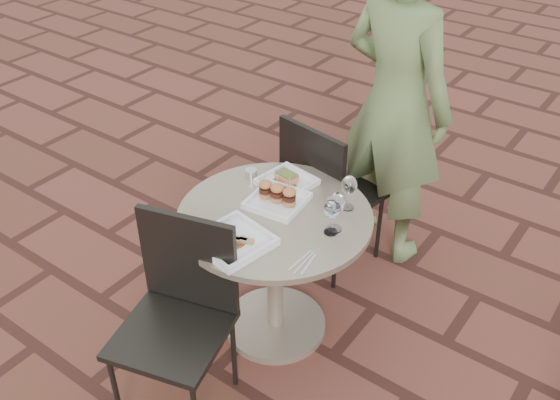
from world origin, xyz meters
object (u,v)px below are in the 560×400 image
Objects in this scene: cafe_table at (275,255)px; diner at (396,104)px; plate_tuna at (233,241)px; chair_far at (324,185)px; chair_near at (180,303)px; plate_salmon at (287,181)px; plate_sliders at (277,197)px.

diner is at bearing 84.53° from cafe_table.
plate_tuna is (-0.02, -0.28, 0.26)m from cafe_table.
chair_far is 1.00× the size of chair_near.
diner is at bearing 67.36° from chair_near.
cafe_table is 2.69× the size of plate_tuna.
plate_sliders reaches higher than plate_salmon.
cafe_table is 0.37m from plate_salmon.
cafe_table is 0.97× the size of chair_far.
chair_near is at bearing -106.25° from plate_tuna.
chair_far is 3.40× the size of plate_sliders.
plate_sliders is (-0.04, 0.08, 0.28)m from cafe_table.
plate_sliders reaches higher than cafe_table.
cafe_table is at bearing -66.78° from plate_salmon.
chair_near is (-0.01, -1.11, 0.00)m from chair_far.
plate_sliders is at bearing 92.24° from diner.
plate_salmon is at bearing 110.48° from plate_sliders.
diner reaches higher than plate_sliders.
chair_far is 0.53m from plate_sliders.
plate_salmon is 0.52m from plate_tuna.
cafe_table is 0.56m from chair_near.
chair_far reaches higher than plate_salmon.
chair_near is 0.34m from plate_tuna.
plate_salmon is (-0.10, 0.23, 0.26)m from cafe_table.
chair_far is 0.50× the size of diner.
plate_sliders is at bearing 105.18° from chair_far.
chair_far is at bearing 94.95° from plate_tuna.
cafe_table is 0.48× the size of diner.
diner is (0.18, 0.40, 0.38)m from chair_far.
cafe_table is at bearing 108.59° from chair_far.
diner reaches higher than plate_salmon.
plate_tuna is (-0.11, -1.24, -0.18)m from diner.
plate_tuna is at bearing 104.66° from chair_far.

